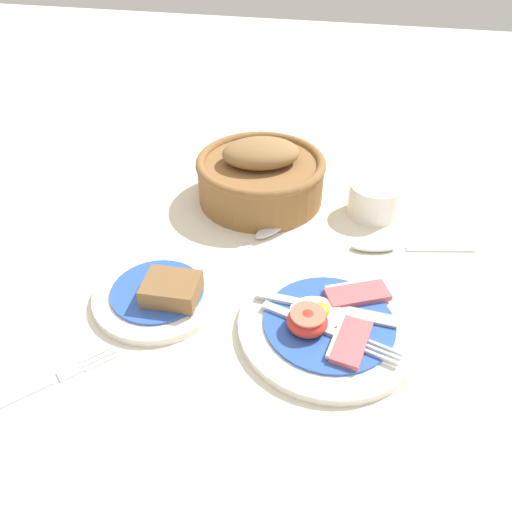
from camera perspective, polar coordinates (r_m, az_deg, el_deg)
The scene contains 8 objects.
ground_plane at distance 0.68m, azimuth -0.21°, elevation -6.51°, with size 3.00×3.00×0.00m, color beige.
breakfast_plate at distance 0.65m, azimuth 8.21°, elevation -7.67°, with size 0.23×0.23×0.04m.
bread_plate at distance 0.70m, azimuth -10.85°, elevation -4.25°, with size 0.18×0.18×0.04m.
sugar_cup at distance 0.87m, azimuth 13.38°, elevation 6.45°, with size 0.09×0.09×0.06m.
bread_basket at distance 0.87m, azimuth 0.54°, elevation 9.26°, with size 0.22×0.22×0.11m.
teaspoon_by_saucer at distance 0.80m, azimuth 0.40°, elevation 2.26°, with size 0.12×0.17×0.01m.
teaspoon_near_cup at distance 0.80m, azimuth 15.17°, elevation 1.02°, with size 0.19×0.06×0.01m.
fork_on_cloth at distance 0.65m, azimuth -23.67°, elevation -13.45°, with size 0.14×0.14×0.01m.
Camera 1 is at (0.10, -0.46, 0.48)m, focal length 35.00 mm.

